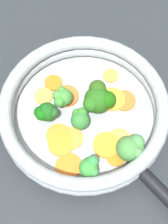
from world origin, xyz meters
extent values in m
plane|color=#22272A|center=(0.00, 0.00, 0.00)|extent=(4.00, 4.00, 0.00)
cylinder|color=#939699|center=(0.00, 0.00, 0.01)|extent=(0.26, 0.26, 0.02)
torus|color=#8E989E|center=(0.00, 0.00, 0.03)|extent=(0.29, 0.29, 0.02)
torus|color=#8E989E|center=(0.00, 0.00, 0.05)|extent=(0.29, 0.29, 0.02)
sphere|color=#929B9E|center=(-0.09, -0.09, 0.02)|extent=(0.01, 0.01, 0.01)
sphere|color=#97999E|center=(-0.05, -0.12, 0.02)|extent=(0.01, 0.01, 0.01)
cylinder|color=orange|center=(-0.05, 0.01, 0.02)|extent=(0.05, 0.05, 0.00)
cylinder|color=orange|center=(-0.04, -0.05, 0.02)|extent=(0.06, 0.06, 0.01)
cylinder|color=#DE5D22|center=(0.03, 0.04, 0.02)|extent=(0.06, 0.06, 0.01)
cylinder|color=orange|center=(0.05, 0.07, 0.02)|extent=(0.05, 0.05, 0.00)
cylinder|color=orange|center=(-0.06, -0.07, 0.02)|extent=(0.03, 0.03, 0.00)
cylinder|color=orange|center=(-0.03, -0.07, 0.02)|extent=(0.05, 0.05, 0.01)
cylinder|color=orange|center=(-0.06, 0.02, 0.02)|extent=(0.06, 0.06, 0.00)
cylinder|color=orange|center=(0.04, -0.04, 0.02)|extent=(0.05, 0.05, 0.00)
cylinder|color=orange|center=(-0.09, 0.00, 0.02)|extent=(0.05, 0.05, 0.00)
cylinder|color=#F99C3B|center=(0.02, 0.08, 0.02)|extent=(0.04, 0.04, 0.00)
cylinder|color=orange|center=(-0.05, 0.03, 0.02)|extent=(0.06, 0.06, 0.00)
cylinder|color=orange|center=(0.09, -0.03, 0.02)|extent=(0.04, 0.04, 0.00)
cylinder|color=orange|center=(0.05, -0.06, 0.02)|extent=(0.06, 0.06, 0.00)
cylinder|color=#6F9E5F|center=(-0.02, 0.00, 0.03)|extent=(0.01, 0.01, 0.02)
sphere|color=#2E6C2D|center=(-0.02, 0.00, 0.05)|extent=(0.03, 0.03, 0.03)
sphere|color=#356E2B|center=(-0.01, 0.01, 0.05)|extent=(0.02, 0.02, 0.02)
sphere|color=#2D7025|center=(-0.01, 0.00, 0.05)|extent=(0.02, 0.02, 0.02)
sphere|color=#276D33|center=(-0.01, 0.00, 0.05)|extent=(0.02, 0.02, 0.02)
cylinder|color=#6FA15C|center=(-0.05, -0.09, 0.03)|extent=(0.01, 0.01, 0.02)
sphere|color=#3D7637|center=(-0.05, -0.09, 0.05)|extent=(0.04, 0.04, 0.04)
sphere|color=#417236|center=(-0.05, -0.10, 0.05)|extent=(0.02, 0.02, 0.02)
sphere|color=#407C41|center=(-0.04, -0.10, 0.05)|extent=(0.03, 0.03, 0.03)
sphere|color=#437441|center=(-0.06, -0.10, 0.05)|extent=(0.02, 0.02, 0.02)
cylinder|color=#5C9654|center=(0.02, -0.02, 0.03)|extent=(0.01, 0.01, 0.02)
sphere|color=#1F5314|center=(0.02, -0.02, 0.05)|extent=(0.05, 0.05, 0.05)
sphere|color=#264B11|center=(0.04, -0.01, 0.06)|extent=(0.03, 0.03, 0.03)
sphere|color=#15500A|center=(0.02, -0.03, 0.06)|extent=(0.03, 0.03, 0.03)
sphere|color=#215916|center=(0.01, -0.01, 0.06)|extent=(0.03, 0.03, 0.03)
cylinder|color=#80B65B|center=(0.01, 0.04, 0.03)|extent=(0.01, 0.01, 0.02)
sphere|color=#37772E|center=(0.01, 0.04, 0.04)|extent=(0.03, 0.03, 0.03)
sphere|color=#3B7C2B|center=(0.02, 0.04, 0.05)|extent=(0.02, 0.02, 0.02)
sphere|color=#347C2C|center=(0.00, 0.04, 0.05)|extent=(0.02, 0.02, 0.02)
sphere|color=#417732|center=(0.01, 0.05, 0.05)|extent=(0.02, 0.02, 0.02)
cylinder|color=#698E49|center=(-0.10, -0.03, 0.03)|extent=(0.01, 0.01, 0.02)
sphere|color=#318031|center=(-0.10, -0.03, 0.05)|extent=(0.03, 0.03, 0.03)
sphere|color=#2E7A3B|center=(-0.09, -0.04, 0.05)|extent=(0.02, 0.02, 0.02)
sphere|color=#347736|center=(-0.10, -0.04, 0.05)|extent=(0.02, 0.02, 0.02)
cylinder|color=#61934F|center=(-0.02, 0.06, 0.03)|extent=(0.01, 0.01, 0.02)
sphere|color=#154D15|center=(-0.02, 0.06, 0.04)|extent=(0.03, 0.03, 0.03)
sphere|color=#0F550D|center=(-0.03, 0.06, 0.05)|extent=(0.02, 0.02, 0.02)
sphere|color=#0E4B0C|center=(-0.03, 0.07, 0.05)|extent=(0.02, 0.02, 0.02)
sphere|color=#1F471E|center=(-0.02, 0.05, 0.05)|extent=(0.02, 0.02, 0.02)
camera|label=1|loc=(-0.27, -0.08, 0.60)|focal=60.00mm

